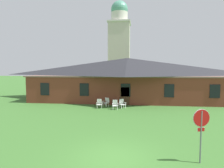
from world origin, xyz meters
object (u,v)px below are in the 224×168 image
(lawn_chair_by_porch, at_px, (99,103))
(lawn_chair_left_end, at_px, (115,104))
(stop_sign, at_px, (201,125))
(lawn_chair_near_door, at_px, (106,102))
(lawn_chair_middle, at_px, (122,103))

(lawn_chair_by_porch, bearing_deg, lawn_chair_left_end, -13.17)
(stop_sign, height_order, lawn_chair_left_end, stop_sign)
(lawn_chair_by_porch, distance_m, lawn_chair_left_end, 1.80)
(lawn_chair_near_door, xyz_separation_m, lawn_chair_middle, (1.83, -0.76, 0.00))
(lawn_chair_near_door, relative_size, lawn_chair_middle, 1.00)
(lawn_chair_near_door, distance_m, lawn_chair_middle, 1.98)
(stop_sign, relative_size, lawn_chair_near_door, 2.57)
(lawn_chair_by_porch, relative_size, lawn_chair_middle, 1.00)
(stop_sign, relative_size, lawn_chair_middle, 2.57)
(stop_sign, xyz_separation_m, lawn_chair_left_end, (-4.92, 11.16, -1.24))
(lawn_chair_left_end, bearing_deg, lawn_chair_middle, 45.82)
(lawn_chair_by_porch, height_order, lawn_chair_left_end, same)
(stop_sign, relative_size, lawn_chair_left_end, 2.57)
(lawn_chair_by_porch, relative_size, lawn_chair_near_door, 1.00)
(lawn_chair_left_end, bearing_deg, stop_sign, -66.22)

